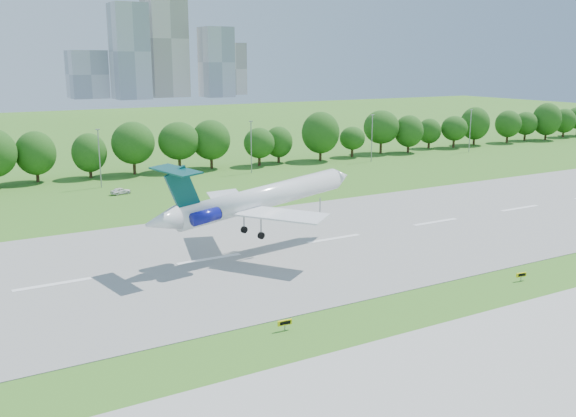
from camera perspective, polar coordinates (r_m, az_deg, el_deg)
The scene contains 9 objects.
ground at distance 77.13m, azimuth 14.58°, elevation -7.05°, with size 600.00×600.00×0.00m, color #356C1C.
runway at distance 95.53m, azimuth 4.09°, elevation -2.71°, with size 400.00×45.00×0.08m, color gray.
tree_line at distance 153.39m, azimuth -10.02°, elevation 5.49°, with size 288.40×8.40×10.40m.
light_poles at distance 143.21m, azimuth -9.58°, elevation 5.03°, with size 175.90×0.25×12.19m.
skyline at distance 467.06m, azimuth -11.23°, elevation 13.42°, with size 127.00×52.00×80.00m.
airliner at distance 86.80m, azimuth -3.16°, elevation 0.83°, with size 34.09×24.48×10.92m.
taxi_sign_left at distance 63.96m, azimuth -0.29°, elevation -10.13°, with size 1.54×0.29×1.07m.
taxi_sign_centre at distance 82.44m, azimuth 20.03°, elevation -5.56°, with size 1.47×0.35×1.02m.
service_vehicle_b at distance 130.99m, azimuth -14.65°, elevation 1.52°, with size 1.59×3.94×1.34m, color white.
Camera 1 is at (-51.58, -51.09, 26.04)m, focal length 40.00 mm.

